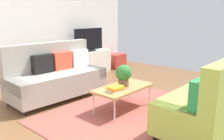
# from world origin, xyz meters

# --- Properties ---
(ground_plane) EXTENTS (7.68, 7.68, 0.00)m
(ground_plane) POSITION_xyz_m (0.00, 0.00, 0.00)
(ground_plane) COLOR brown
(wall_far) EXTENTS (6.40, 0.12, 2.90)m
(wall_far) POSITION_xyz_m (0.00, 2.80, 1.45)
(wall_far) COLOR white
(wall_far) RESTS_ON ground_plane
(area_rug) EXTENTS (2.90, 2.20, 0.01)m
(area_rug) POSITION_xyz_m (0.10, -0.15, 0.01)
(area_rug) COLOR #9E4C42
(area_rug) RESTS_ON ground_plane
(couch_beige) EXTENTS (1.94, 0.93, 1.10)m
(couch_beige) POSITION_xyz_m (-0.24, 1.47, 0.45)
(couch_beige) COLOR gray
(couch_beige) RESTS_ON ground_plane
(couch_green) EXTENTS (1.91, 0.87, 1.10)m
(couch_green) POSITION_xyz_m (0.43, -1.37, 0.44)
(couch_green) COLOR #A3BC4C
(couch_green) RESTS_ON ground_plane
(coffee_table) EXTENTS (1.10, 0.56, 0.42)m
(coffee_table) POSITION_xyz_m (0.15, 0.05, 0.39)
(coffee_table) COLOR #B7844C
(coffee_table) RESTS_ON ground_plane
(tv_console) EXTENTS (1.40, 0.44, 0.64)m
(tv_console) POSITION_xyz_m (1.60, 2.46, 0.32)
(tv_console) COLOR silver
(tv_console) RESTS_ON ground_plane
(tv) EXTENTS (1.00, 0.20, 0.64)m
(tv) POSITION_xyz_m (1.60, 2.44, 0.95)
(tv) COLOR black
(tv) RESTS_ON tv_console
(storage_trunk) EXTENTS (0.52, 0.40, 0.44)m
(storage_trunk) POSITION_xyz_m (2.70, 2.36, 0.22)
(storage_trunk) COLOR #B2382D
(storage_trunk) RESTS_ON ground_plane
(potted_plant) EXTENTS (0.28, 0.28, 0.38)m
(potted_plant) POSITION_xyz_m (0.18, 0.07, 0.63)
(potted_plant) COLOR brown
(potted_plant) RESTS_ON coffee_table
(table_book_0) EXTENTS (0.27, 0.23, 0.03)m
(table_book_0) POSITION_xyz_m (-0.13, -0.01, 0.43)
(table_book_0) COLOR silver
(table_book_0) RESTS_ON coffee_table
(table_book_1) EXTENTS (0.27, 0.23, 0.03)m
(table_book_1) POSITION_xyz_m (-0.13, -0.01, 0.46)
(table_book_1) COLOR orange
(table_book_1) RESTS_ON table_book_0
(table_book_2) EXTENTS (0.25, 0.20, 0.03)m
(table_book_2) POSITION_xyz_m (-0.13, -0.01, 0.49)
(table_book_2) COLOR gold
(table_book_2) RESTS_ON table_book_1
(vase_0) EXTENTS (0.09, 0.09, 0.16)m
(vase_0) POSITION_xyz_m (1.02, 2.51, 0.72)
(vase_0) COLOR #4C72B2
(vase_0) RESTS_ON tv_console
(bottle_0) EXTENTS (0.05, 0.05, 0.16)m
(bottle_0) POSITION_xyz_m (1.16, 2.42, 0.72)
(bottle_0) COLOR orange
(bottle_0) RESTS_ON tv_console
(bottle_1) EXTENTS (0.04, 0.04, 0.19)m
(bottle_1) POSITION_xyz_m (1.27, 2.42, 0.73)
(bottle_1) COLOR gold
(bottle_1) RESTS_ON tv_console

